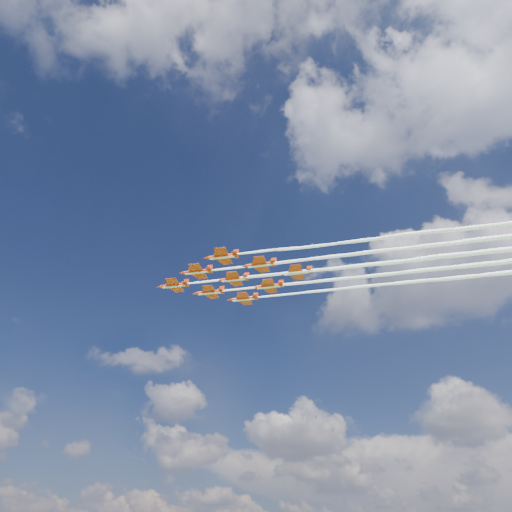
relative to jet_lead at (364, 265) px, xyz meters
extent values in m
cylinder|color=red|center=(-54.47, -23.01, 0.00)|extent=(7.64, 4.04, 1.08)
cone|color=red|center=(-58.99, -24.92, 0.00)|extent=(2.22, 1.76, 1.08)
cone|color=red|center=(-50.23, -21.22, 0.00)|extent=(1.74, 1.47, 0.98)
ellipsoid|color=black|center=(-56.28, -23.77, 0.44)|extent=(2.22, 1.61, 0.70)
cube|color=red|center=(-54.02, -22.82, -0.05)|extent=(6.40, 9.52, 0.14)
cube|color=red|center=(-50.86, -21.49, 0.00)|extent=(2.64, 3.78, 0.12)
cube|color=red|center=(-50.68, -21.41, 0.88)|extent=(1.50, 0.74, 1.76)
cube|color=white|center=(-54.47, -23.01, -0.49)|extent=(7.11, 3.67, 0.12)
cylinder|color=red|center=(-42.87, -25.43, 0.00)|extent=(7.64, 4.04, 1.08)
cone|color=red|center=(-47.38, -27.34, 0.00)|extent=(2.22, 1.76, 1.08)
cone|color=red|center=(-38.63, -23.64, 0.00)|extent=(1.74, 1.47, 0.98)
ellipsoid|color=black|center=(-44.67, -26.19, 0.44)|extent=(2.22, 1.61, 0.70)
cube|color=red|center=(-42.42, -25.24, -0.05)|extent=(6.40, 9.52, 0.14)
cube|color=red|center=(-39.26, -23.90, 0.00)|extent=(2.64, 3.78, 0.12)
cube|color=red|center=(-39.08, -23.83, 0.88)|extent=(1.50, 0.74, 1.76)
cube|color=white|center=(-42.87, -25.43, -0.49)|extent=(7.11, 3.67, 0.12)
cylinder|color=red|center=(-48.12, -13.01, 0.00)|extent=(7.64, 4.04, 1.08)
cone|color=red|center=(-52.63, -14.91, 0.00)|extent=(2.22, 1.76, 1.08)
cone|color=red|center=(-43.87, -11.21, 0.00)|extent=(1.74, 1.47, 0.98)
ellipsoid|color=black|center=(-49.92, -13.77, 0.44)|extent=(2.22, 1.61, 0.70)
cube|color=red|center=(-47.66, -12.82, -0.05)|extent=(6.40, 9.52, 0.14)
cube|color=red|center=(-44.51, -11.48, 0.00)|extent=(2.64, 3.78, 0.12)
cube|color=red|center=(-44.33, -11.41, 0.88)|extent=(1.50, 0.74, 1.76)
cube|color=white|center=(-48.12, -13.01, -0.49)|extent=(7.11, 3.67, 0.12)
cylinder|color=red|center=(-31.26, -27.85, 0.00)|extent=(7.64, 4.04, 1.08)
cone|color=red|center=(-35.78, -29.75, 0.00)|extent=(2.22, 1.76, 1.08)
cone|color=red|center=(-27.02, -26.05, 0.00)|extent=(1.74, 1.47, 0.98)
ellipsoid|color=black|center=(-33.07, -28.61, 0.44)|extent=(2.22, 1.61, 0.70)
cube|color=red|center=(-30.81, -27.66, -0.05)|extent=(6.40, 9.52, 0.14)
cube|color=red|center=(-27.65, -26.32, 0.00)|extent=(2.64, 3.78, 0.12)
cube|color=red|center=(-27.47, -26.25, 0.88)|extent=(1.50, 0.74, 1.76)
cube|color=white|center=(-31.26, -27.85, -0.49)|extent=(7.11, 3.67, 0.12)
cylinder|color=red|center=(-36.51, -15.42, 0.00)|extent=(7.64, 4.04, 1.08)
cone|color=red|center=(-41.02, -17.33, 0.00)|extent=(2.22, 1.76, 1.08)
cone|color=red|center=(-32.27, -13.63, 0.00)|extent=(1.74, 1.47, 0.98)
ellipsoid|color=black|center=(-38.32, -16.19, 0.44)|extent=(2.22, 1.61, 0.70)
cube|color=red|center=(-36.06, -15.23, -0.05)|extent=(6.40, 9.52, 0.14)
cube|color=red|center=(-32.90, -13.90, 0.00)|extent=(2.64, 3.78, 0.12)
cube|color=red|center=(-32.72, -13.82, 0.88)|extent=(1.50, 0.74, 1.76)
cube|color=white|center=(-36.51, -15.42, -0.49)|extent=(7.11, 3.67, 0.12)
cylinder|color=red|center=(-41.76, -3.00, 0.00)|extent=(7.64, 4.04, 1.08)
cone|color=red|center=(-46.27, -4.91, 0.00)|extent=(2.22, 1.76, 1.08)
cone|color=red|center=(-37.52, -1.21, 0.00)|extent=(1.74, 1.47, 0.98)
ellipsoid|color=black|center=(-43.56, -3.76, 0.44)|extent=(2.22, 1.61, 0.70)
cube|color=red|center=(-41.31, -2.81, -0.05)|extent=(6.40, 9.52, 0.14)
cube|color=red|center=(-38.15, -1.48, 0.00)|extent=(2.64, 3.78, 0.12)
cube|color=red|center=(-37.97, -1.40, 0.88)|extent=(1.50, 0.74, 1.76)
cube|color=white|center=(-41.76, -3.00, -0.49)|extent=(7.11, 3.67, 0.12)
cylinder|color=red|center=(-24.91, -17.84, 0.00)|extent=(7.64, 4.04, 1.08)
cone|color=red|center=(-29.42, -19.75, 0.00)|extent=(2.22, 1.76, 1.08)
cone|color=red|center=(-20.66, -16.05, 0.00)|extent=(1.74, 1.47, 0.98)
ellipsoid|color=black|center=(-26.71, -18.60, 0.44)|extent=(2.22, 1.61, 0.70)
cube|color=red|center=(-24.45, -17.65, -0.05)|extent=(6.40, 9.52, 0.14)
cube|color=red|center=(-21.30, -16.32, 0.00)|extent=(2.64, 3.78, 0.12)
cube|color=red|center=(-21.12, -16.24, 0.88)|extent=(1.50, 0.74, 1.76)
cube|color=white|center=(-24.91, -17.84, -0.49)|extent=(7.11, 3.67, 0.12)
cylinder|color=red|center=(-30.15, -5.42, 0.00)|extent=(7.64, 4.04, 1.08)
cone|color=red|center=(-34.67, -7.32, 0.00)|extent=(2.22, 1.76, 1.08)
cone|color=red|center=(-25.91, -3.63, 0.00)|extent=(1.74, 1.47, 0.98)
ellipsoid|color=black|center=(-31.96, -6.18, 0.44)|extent=(2.22, 1.61, 0.70)
cube|color=red|center=(-29.70, -5.23, -0.05)|extent=(6.40, 9.52, 0.14)
cube|color=red|center=(-26.54, -3.89, 0.00)|extent=(2.64, 3.78, 0.12)
cube|color=red|center=(-26.36, -3.82, 0.88)|extent=(1.50, 0.74, 1.76)
cube|color=white|center=(-30.15, -5.42, -0.49)|extent=(7.11, 3.67, 0.12)
cylinder|color=red|center=(-18.55, -7.84, 0.00)|extent=(7.64, 4.04, 1.08)
cone|color=red|center=(-23.06, -9.74, 0.00)|extent=(2.22, 1.76, 1.08)
cone|color=red|center=(-14.31, -6.04, 0.00)|extent=(1.74, 1.47, 0.98)
ellipsoid|color=black|center=(-20.35, -8.60, 0.44)|extent=(2.22, 1.61, 0.70)
cube|color=red|center=(-18.10, -7.65, -0.05)|extent=(6.40, 9.52, 0.14)
cube|color=red|center=(-14.94, -6.31, 0.00)|extent=(2.64, 3.78, 0.12)
cube|color=red|center=(-14.76, -6.23, 0.88)|extent=(1.50, 0.74, 1.76)
cube|color=white|center=(-18.55, -7.84, -0.49)|extent=(7.11, 3.67, 0.12)
camera|label=1|loc=(45.97, -121.38, -76.18)|focal=35.00mm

